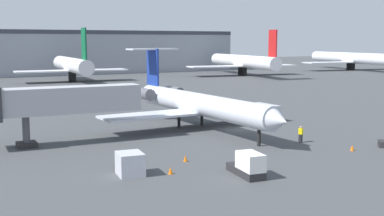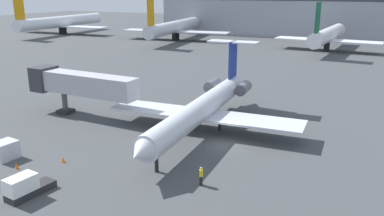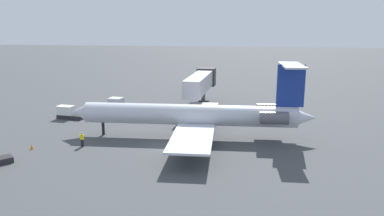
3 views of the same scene
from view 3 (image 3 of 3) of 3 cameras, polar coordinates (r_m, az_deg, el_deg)
name	(u,v)px [view 3 (image 3 of 3)]	position (r m, az deg, el deg)	size (l,w,h in m)	color
ground_plane	(167,147)	(42.13, -3.93, -6.08)	(400.00, 400.00, 0.10)	#424447
regional_jet	(197,114)	(44.37, 0.86, -0.99)	(23.05, 30.02, 9.17)	silver
jet_bridge	(201,82)	(60.99, 1.43, 4.09)	(15.95, 3.54, 6.00)	#ADADB2
ground_crew_marshaller	(82,139)	(43.58, -16.79, -4.71)	(0.37, 0.46, 1.69)	black
baggage_tug_lead	(68,113)	(57.19, -18.80, -0.74)	(1.88, 4.14, 1.90)	#262628
cargo_container_uld	(116,103)	(62.20, -11.78, 0.77)	(2.13, 2.41, 1.75)	silver
traffic_cone_near	(32,147)	(44.77, -23.75, -5.59)	(0.36, 0.36, 0.55)	orange
traffic_cone_mid	(103,110)	(60.20, -13.77, -0.31)	(0.36, 0.36, 0.55)	orange
traffic_cone_far	(114,115)	(56.54, -12.09, -1.07)	(0.36, 0.36, 0.55)	orange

